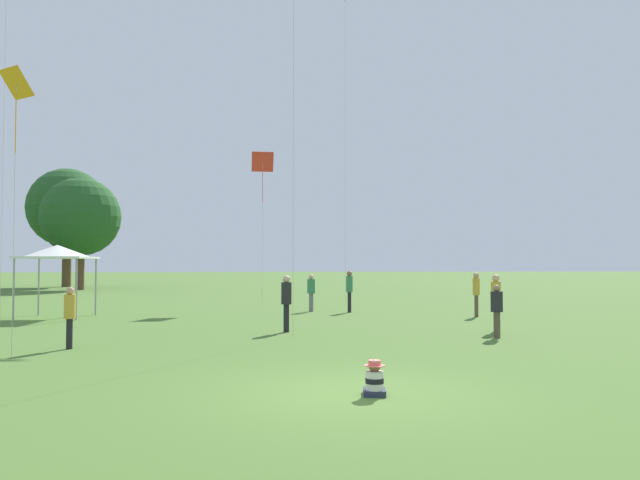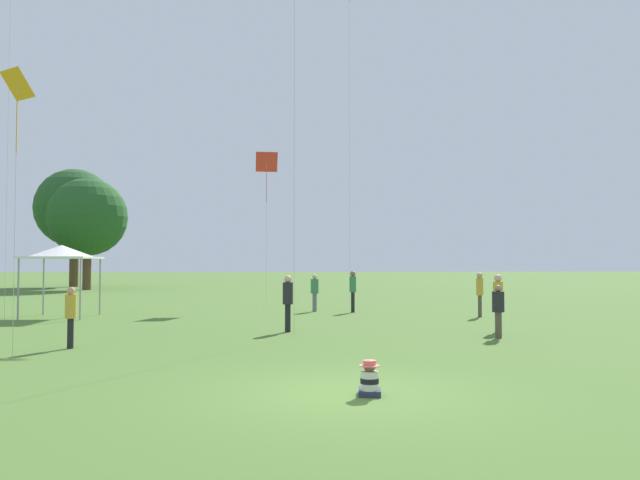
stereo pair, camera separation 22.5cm
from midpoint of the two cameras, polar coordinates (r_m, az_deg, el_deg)
The scene contains 14 objects.
ground_plane at distance 10.86m, azimuth 2.80°, elevation -13.83°, with size 300.00×300.00×0.00m, color #4C702D.
seated_toddler at distance 10.64m, azimuth 5.17°, elevation -12.65°, with size 0.43×0.51×0.60m.
person_standing_0 at distance 19.23m, azimuth 16.31°, elevation -5.87°, with size 0.44×0.44×1.56m.
person_standing_1 at distance 20.96m, azimuth 16.27°, elevation -5.00°, with size 0.37×0.37×1.84m.
person_standing_2 at distance 28.06m, azimuth 3.25°, elevation -4.30°, with size 0.32×0.32×1.86m.
person_standing_3 at distance 28.55m, azimuth -0.27°, elevation -4.55°, with size 0.36×0.36×1.69m.
person_standing_4 at distance 20.08m, azimuth -2.64°, elevation -5.29°, with size 0.46×0.46×1.81m.
person_standing_5 at distance 17.41m, azimuth -21.49°, elevation -6.07°, with size 0.36×0.36×1.59m.
person_standing_7 at distance 26.50m, azimuth 14.63°, elevation -4.41°, with size 0.35×0.35×1.82m.
canopy_tent at distance 27.57m, azimuth -22.34°, elevation -1.05°, with size 2.79×2.79×2.95m.
kite_1 at distance 32.57m, azimuth -4.70°, elevation 6.85°, with size 1.14×0.68×7.92m.
kite_4 at distance 16.95m, azimuth -25.60°, elevation 11.94°, with size 0.90×0.85×6.82m.
distant_tree_0 at distance 55.40m, azimuth -20.37°, elevation 1.96°, with size 6.48×6.48×9.31m.
distant_tree_1 at distance 63.34m, azimuth -21.41°, elevation 2.71°, with size 7.35×7.35×11.12m.
Camera 2 is at (-1.31, -10.55, 2.20)m, focal length 35.00 mm.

